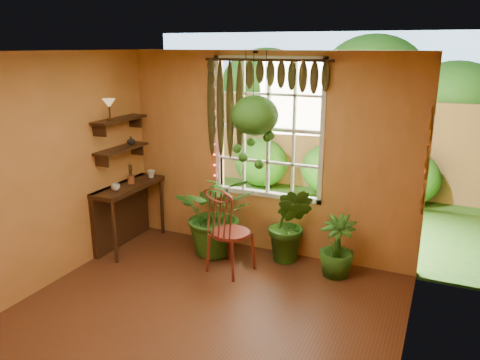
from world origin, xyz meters
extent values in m
plane|color=#5A2F19|center=(0.00, 0.00, 0.00)|extent=(4.50, 4.50, 0.00)
plane|color=silver|center=(0.00, 0.00, 2.70)|extent=(4.50, 4.50, 0.00)
plane|color=#D88A49|center=(0.00, 2.25, 1.35)|extent=(4.00, 0.00, 4.00)
plane|color=#D88A49|center=(-2.00, 0.00, 1.35)|extent=(0.00, 4.50, 4.50)
plane|color=#D88A49|center=(2.00, 0.00, 1.35)|extent=(0.00, 4.50, 4.50)
cube|color=white|center=(0.00, 2.28, 1.70)|extent=(1.52, 0.10, 1.86)
cube|color=white|center=(0.00, 2.31, 1.70)|extent=(1.38, 0.01, 1.78)
cylinder|color=#36220E|center=(0.00, 2.17, 2.58)|extent=(1.70, 0.04, 0.04)
cube|color=#36220E|center=(-1.80, 1.60, 0.87)|extent=(0.40, 1.20, 0.06)
cube|color=#36220E|center=(-1.96, 1.60, 0.45)|extent=(0.08, 1.18, 0.90)
cylinder|color=#36220E|center=(-1.64, 1.05, 0.43)|extent=(0.05, 0.05, 0.86)
cylinder|color=#36220E|center=(-1.64, 2.15, 0.43)|extent=(0.05, 0.05, 0.86)
cube|color=#36220E|center=(-1.88, 1.60, 1.40)|extent=(0.25, 0.90, 0.04)
cube|color=#36220E|center=(-1.88, 1.60, 1.80)|extent=(0.25, 0.90, 0.04)
cube|color=#23601B|center=(0.00, 7.25, -0.02)|extent=(14.00, 10.00, 0.04)
cube|color=#9C804A|center=(0.00, 5.45, 0.90)|extent=(12.00, 0.10, 1.80)
plane|color=#8CB8EB|center=(0.00, 9.05, 1.55)|extent=(12.00, 0.00, 12.00)
cylinder|color=maroon|center=(-0.17, 1.47, 0.51)|extent=(0.60, 0.60, 0.04)
torus|color=maroon|center=(-0.23, 1.26, 1.06)|extent=(0.45, 0.16, 0.46)
imported|color=#1B4B14|center=(-0.56, 1.86, 0.58)|extent=(1.30, 1.22, 1.16)
imported|color=#1B4B14|center=(0.42, 2.01, 0.52)|extent=(0.58, 0.47, 1.04)
imported|color=#1B4B14|center=(1.08, 1.87, 0.39)|extent=(0.46, 0.46, 0.78)
ellipsoid|color=black|center=(-0.02, 1.86, 1.84)|extent=(0.34, 0.34, 0.21)
ellipsoid|color=#1B4B14|center=(-0.02, 1.86, 1.93)|extent=(0.58, 0.58, 0.50)
imported|color=silver|center=(-1.78, 1.30, 0.95)|extent=(0.15, 0.15, 0.09)
imported|color=beige|center=(-1.72, 2.03, 0.95)|extent=(0.13, 0.13, 0.11)
cylinder|color=brown|center=(-1.80, 1.66, 0.96)|extent=(0.09, 0.09, 0.12)
imported|color=#B2AD99|center=(-1.87, 1.81, 1.48)|extent=(0.12, 0.12, 0.12)
cylinder|color=#533617|center=(-1.86, 1.40, 1.83)|extent=(0.09, 0.09, 0.03)
cylinder|color=#533617|center=(-1.86, 1.40, 1.92)|extent=(0.02, 0.02, 0.17)
cone|color=slate|center=(-1.86, 1.40, 2.04)|extent=(0.17, 0.17, 0.11)
camera|label=1|loc=(2.15, -3.42, 2.75)|focal=35.00mm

